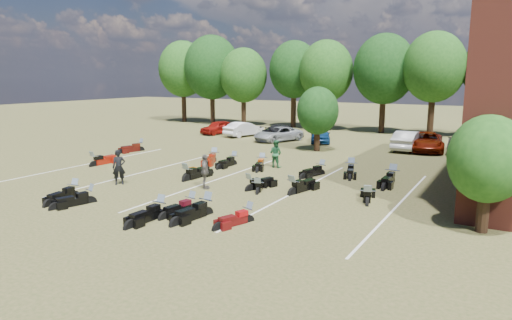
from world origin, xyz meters
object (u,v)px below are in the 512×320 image
Objects in this scene: car_4 at (320,135)px; motorcycle_3 at (160,217)px; person_green at (276,154)px; person_grey at (205,172)px; car_0 at (218,127)px; motorcycle_14 at (141,151)px; person_black at (119,167)px; motorcycle_7 at (94,166)px.

car_4 is 23.55m from motorcycle_3.
person_green is 6.80m from person_grey.
car_0 is 1.65× the size of motorcycle_14.
motorcycle_3 is 17.62m from motorcycle_14.
car_4 is 1.69× the size of motorcycle_14.
person_black is at bearing -39.71° from motorcycle_14.
person_black is at bearing 154.16° from motorcycle_7.
motorcycle_7 is (-10.29, -5.49, -0.88)m from person_green.
motorcycle_14 is (0.69, -11.68, -0.67)m from car_0.
person_green reaches higher than motorcycle_14.
motorcycle_7 reaches higher than motorcycle_14.
person_black reaches higher than person_green.
person_grey is (1.15, -18.60, 0.21)m from car_4.
person_green is 0.73× the size of motorcycle_7.
car_0 is 22.62m from person_grey.
person_green is 0.77× the size of motorcycle_3.
car_0 is 11.72m from motorcycle_14.
motorcycle_14 is at bearing -155.29° from car_4.
person_grey is (-0.56, -6.78, 0.02)m from person_green.
motorcycle_3 is at bearing -106.83° from car_4.
person_black is 4.78m from person_grey.
car_0 is at bearing -40.97° from person_green.
person_green is at bearing 94.13° from motorcycle_3.
motorcycle_7 is at bearing 49.07° from person_grey.
car_0 is 21.93m from person_black.
person_grey is at bearing 88.10° from person_green.
motorcycle_14 is at bearing -71.04° from motorcycle_7.
person_grey reaches higher than motorcycle_7.
motorcycle_14 is (-11.53, 7.35, -0.90)m from person_grey.
person_green is (1.71, -11.82, 0.19)m from car_4.
car_0 is 1.63× the size of motorcycle_7.
person_green reaches higher than car_0.
motorcycle_3 is at bearing -47.52° from car_0.
motorcycle_14 is at bearing 0.11° from person_green.
car_4 is 2.24× the size of person_grey.
person_black reaches higher than car_4.
person_green is at bearing 9.27° from motorcycle_14.
car_4 is at bearing 59.29° from motorcycle_14.
motorcycle_3 is at bearing 96.02° from person_green.
motorcycle_14 is at bearing 24.08° from person_grey.
car_0 reaches higher than motorcycle_3.
car_0 is at bearing -79.61° from motorcycle_7.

